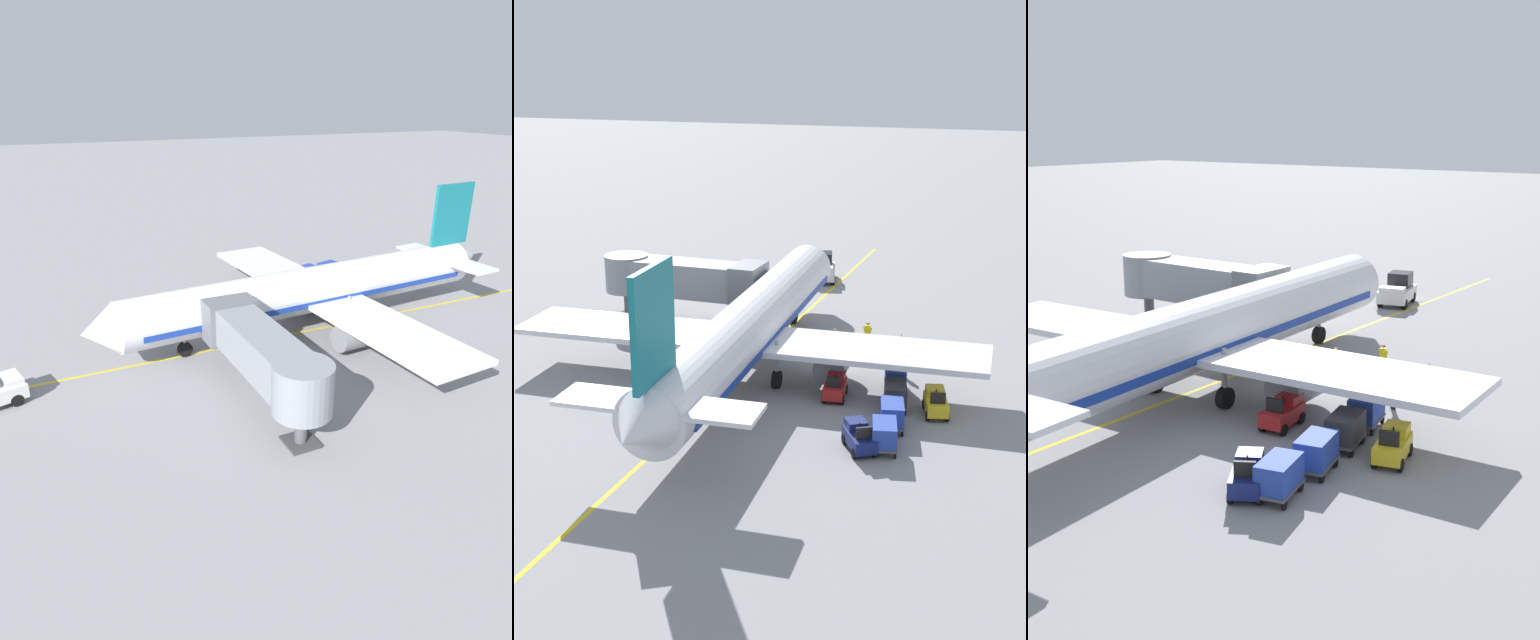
% 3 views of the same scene
% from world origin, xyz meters
% --- Properties ---
extents(ground_plane, '(400.00, 400.00, 0.00)m').
position_xyz_m(ground_plane, '(0.00, 0.00, 0.00)').
color(ground_plane, gray).
extents(gate_lead_in_line, '(0.24, 80.00, 0.01)m').
position_xyz_m(gate_lead_in_line, '(0.00, 0.00, 0.00)').
color(gate_lead_in_line, gold).
rests_on(gate_lead_in_line, ground).
extents(parked_airliner, '(30.28, 37.34, 10.63)m').
position_xyz_m(parked_airliner, '(0.67, 0.79, 3.19)').
color(parked_airliner, silver).
rests_on(parked_airliner, ground).
extents(jet_bridge, '(12.83, 3.50, 4.98)m').
position_xyz_m(jet_bridge, '(-8.10, 9.71, 3.45)').
color(jet_bridge, gray).
rests_on(jet_bridge, ground).
extents(baggage_tug_lead, '(1.86, 2.73, 1.62)m').
position_xyz_m(baggage_tug_lead, '(12.96, -1.54, 0.71)').
color(baggage_tug_lead, gold).
rests_on(baggage_tug_lead, ground).
extents(baggage_tug_trailing, '(2.32, 2.76, 1.62)m').
position_xyz_m(baggage_tug_trailing, '(9.93, -7.49, 0.71)').
color(baggage_tug_trailing, navy).
rests_on(baggage_tug_trailing, ground).
extents(baggage_tug_spare, '(1.57, 2.64, 1.62)m').
position_xyz_m(baggage_tug_spare, '(6.90, -1.11, 0.71)').
color(baggage_tug_spare, '#B21E1E').
rests_on(baggage_tug_spare, ground).
extents(baggage_cart_front, '(1.78, 2.98, 1.58)m').
position_xyz_m(baggage_cart_front, '(10.08, 1.10, 0.95)').
color(baggage_cart_front, '#4C4C51').
rests_on(baggage_cart_front, ground).
extents(baggage_cart_second_in_train, '(1.78, 2.98, 1.58)m').
position_xyz_m(baggage_cart_second_in_train, '(10.63, -1.59, 0.95)').
color(baggage_cart_second_in_train, '#4C4C51').
rests_on(baggage_cart_second_in_train, ground).
extents(baggage_cart_third_in_train, '(1.78, 2.98, 1.58)m').
position_xyz_m(baggage_cart_third_in_train, '(11.02, -4.43, 0.95)').
color(baggage_cart_third_in_train, '#4C4C51').
rests_on(baggage_cart_third_in_train, ground).
extents(baggage_cart_tail_end, '(1.78, 2.98, 1.58)m').
position_xyz_m(baggage_cart_tail_end, '(11.18, -7.16, 0.95)').
color(baggage_cart_tail_end, '#4C4C51').
rests_on(baggage_cart_tail_end, ground).
extents(ground_crew_wing_walker, '(0.26, 0.73, 1.69)m').
position_xyz_m(ground_crew_wing_walker, '(4.66, 6.87, 0.95)').
color(ground_crew_wing_walker, '#232328').
rests_on(ground_crew_wing_walker, ground).
extents(ground_crew_loader, '(0.72, 0.32, 1.69)m').
position_xyz_m(ground_crew_loader, '(6.47, 9.04, 0.95)').
color(ground_crew_loader, '#232328').
rests_on(ground_crew_loader, ground).
extents(ground_crew_marshaller, '(0.69, 0.40, 1.69)m').
position_xyz_m(ground_crew_marshaller, '(9.87, 4.08, 0.95)').
color(ground_crew_marshaller, '#232328').
rests_on(ground_crew_marshaller, ground).
extents(safety_cone_nose_left, '(0.36, 0.36, 0.59)m').
position_xyz_m(safety_cone_nose_left, '(8.59, 10.65, 0.29)').
color(safety_cone_nose_left, black).
rests_on(safety_cone_nose_left, ground).
extents(safety_cone_nose_right, '(0.36, 0.36, 0.59)m').
position_xyz_m(safety_cone_nose_right, '(3.41, 9.83, 0.29)').
color(safety_cone_nose_right, black).
rests_on(safety_cone_nose_right, ground).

